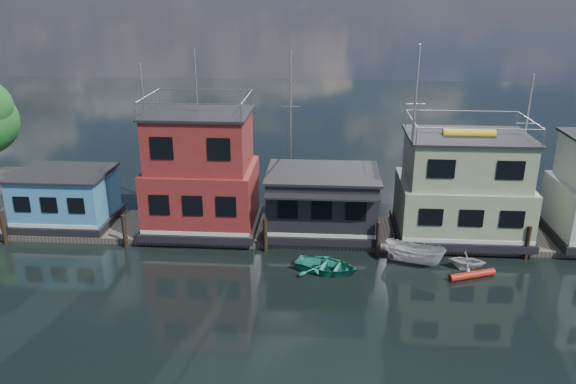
# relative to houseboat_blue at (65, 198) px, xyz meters

# --- Properties ---
(ground) EXTENTS (160.00, 160.00, 0.00)m
(ground) POSITION_rel_houseboat_blue_xyz_m (18.00, -12.00, -2.21)
(ground) COLOR black
(ground) RESTS_ON ground
(dock) EXTENTS (48.00, 5.00, 0.40)m
(dock) POSITION_rel_houseboat_blue_xyz_m (18.00, 0.00, -2.01)
(dock) COLOR #595147
(dock) RESTS_ON ground
(houseboat_blue) EXTENTS (6.40, 4.90, 3.66)m
(houseboat_blue) POSITION_rel_houseboat_blue_xyz_m (0.00, 0.00, 0.00)
(houseboat_blue) COLOR black
(houseboat_blue) RESTS_ON dock
(houseboat_red) EXTENTS (7.40, 5.90, 11.86)m
(houseboat_red) POSITION_rel_houseboat_blue_xyz_m (9.50, 0.00, 1.90)
(houseboat_red) COLOR black
(houseboat_red) RESTS_ON dock
(houseboat_dark) EXTENTS (7.40, 6.10, 4.06)m
(houseboat_dark) POSITION_rel_houseboat_blue_xyz_m (17.50, -0.02, 0.21)
(houseboat_dark) COLOR black
(houseboat_dark) RESTS_ON dock
(houseboat_green) EXTENTS (8.40, 5.90, 7.03)m
(houseboat_green) POSITION_rel_houseboat_blue_xyz_m (26.50, 0.00, 1.34)
(houseboat_green) COLOR black
(houseboat_green) RESTS_ON dock
(pilings) EXTENTS (42.28, 0.28, 2.20)m
(pilings) POSITION_rel_houseboat_blue_xyz_m (17.67, -2.80, -1.11)
(pilings) COLOR #2D2116
(pilings) RESTS_ON ground
(background_masts) EXTENTS (36.40, 0.16, 12.00)m
(background_masts) POSITION_rel_houseboat_blue_xyz_m (22.76, 6.00, 3.35)
(background_masts) COLOR silver
(background_masts) RESTS_ON ground
(dinghy_white) EXTENTS (2.42, 2.19, 1.12)m
(dinghy_white) POSITION_rel_houseboat_blue_xyz_m (26.11, -4.34, -1.64)
(dinghy_white) COLOR silver
(dinghy_white) RESTS_ON ground
(motorboat) EXTENTS (3.96, 2.78, 1.43)m
(motorboat) POSITION_rel_houseboat_blue_xyz_m (23.08, -3.96, -1.49)
(motorboat) COLOR silver
(motorboat) RESTS_ON ground
(dinghy_teal) EXTENTS (4.40, 3.69, 0.78)m
(dinghy_teal) POSITION_rel_houseboat_blue_xyz_m (17.87, -5.25, -1.82)
(dinghy_teal) COLOR teal
(dinghy_teal) RESTS_ON ground
(red_kayak) EXTENTS (2.83, 1.42, 0.42)m
(red_kayak) POSITION_rel_houseboat_blue_xyz_m (26.19, -5.44, -1.99)
(red_kayak) COLOR red
(red_kayak) RESTS_ON ground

